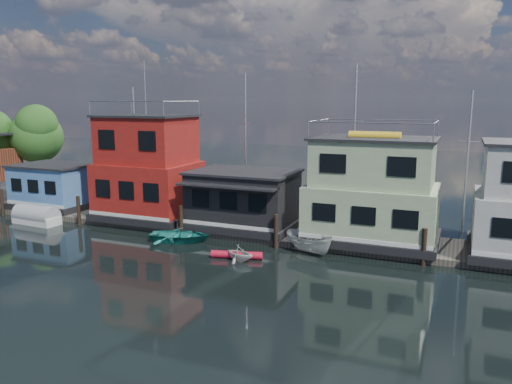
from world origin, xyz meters
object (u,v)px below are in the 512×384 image
at_px(motorboat, 309,243).
at_px(tarp_runabout, 36,216).
at_px(houseboat_red, 148,170).
at_px(dinghy_teal, 180,236).
at_px(red_kayak, 237,255).
at_px(houseboat_green, 372,192).
at_px(houseboat_dark, 244,199).
at_px(dinghy_white, 239,253).
at_px(houseboat_blue, 55,186).

bearing_deg(motorboat, tarp_runabout, 116.90).
xyz_separation_m(houseboat_red, tarp_runabout, (-7.68, -3.88, -3.52)).
bearing_deg(houseboat_red, dinghy_teal, -37.74).
height_order(red_kayak, dinghy_teal, dinghy_teal).
distance_m(houseboat_green, tarp_runabout, 25.16).
height_order(motorboat, red_kayak, motorboat).
xyz_separation_m(houseboat_dark, tarp_runabout, (-15.68, -3.86, -1.84)).
height_order(houseboat_red, dinghy_white, houseboat_red).
bearing_deg(houseboat_blue, houseboat_green, 0.00).
xyz_separation_m(houseboat_blue, houseboat_green, (26.50, 0.00, 1.34)).
relative_size(dinghy_white, motorboat, 0.53).
bearing_deg(houseboat_blue, red_kayak, -16.29).
height_order(houseboat_red, tarp_runabout, houseboat_red).
bearing_deg(dinghy_teal, tarp_runabout, 73.99).
xyz_separation_m(dinghy_white, red_kayak, (-0.35, 0.36, -0.27)).
height_order(tarp_runabout, red_kayak, tarp_runabout).
relative_size(houseboat_red, motorboat, 3.31).
distance_m(houseboat_red, red_kayak, 12.22).
height_order(dinghy_white, dinghy_teal, dinghy_white).
height_order(houseboat_blue, houseboat_green, houseboat_green).
distance_m(houseboat_red, dinghy_white, 12.60).
bearing_deg(motorboat, houseboat_blue, 107.24).
distance_m(houseboat_blue, houseboat_green, 26.53).
bearing_deg(houseboat_green, houseboat_blue, -180.00).
relative_size(houseboat_red, houseboat_green, 1.41).
relative_size(houseboat_blue, tarp_runabout, 1.63).
bearing_deg(houseboat_red, tarp_runabout, -153.18).
bearing_deg(dinghy_white, red_kayak, 56.93).
bearing_deg(houseboat_green, houseboat_dark, -179.88).
relative_size(houseboat_dark, dinghy_white, 3.90).
relative_size(houseboat_blue, houseboat_red, 0.54).
xyz_separation_m(houseboat_blue, tarp_runabout, (1.82, -3.88, -1.63)).
height_order(houseboat_red, houseboat_dark, houseboat_red).
bearing_deg(houseboat_dark, dinghy_teal, -127.22).
bearing_deg(houseboat_green, red_kayak, -140.42).
height_order(houseboat_dark, dinghy_white, houseboat_dark).
relative_size(houseboat_dark, houseboat_green, 0.88).
height_order(houseboat_green, tarp_runabout, houseboat_green).
bearing_deg(motorboat, dinghy_white, 156.28).
relative_size(houseboat_red, red_kayak, 3.83).
xyz_separation_m(houseboat_green, dinghy_white, (-6.57, -6.09, -3.05)).
xyz_separation_m(houseboat_red, motorboat, (13.80, -3.11, -3.41)).
xyz_separation_m(tarp_runabout, motorboat, (21.48, 0.77, 0.11)).
bearing_deg(houseboat_dark, red_kayak, -69.98).
xyz_separation_m(houseboat_green, red_kayak, (-6.92, -5.72, -3.32)).
bearing_deg(motorboat, houseboat_green, -20.99).
xyz_separation_m(houseboat_dark, houseboat_green, (9.00, 0.02, 1.13)).
height_order(houseboat_green, motorboat, houseboat_green).
height_order(houseboat_blue, dinghy_white, houseboat_blue).
distance_m(red_kayak, dinghy_teal, 5.35).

